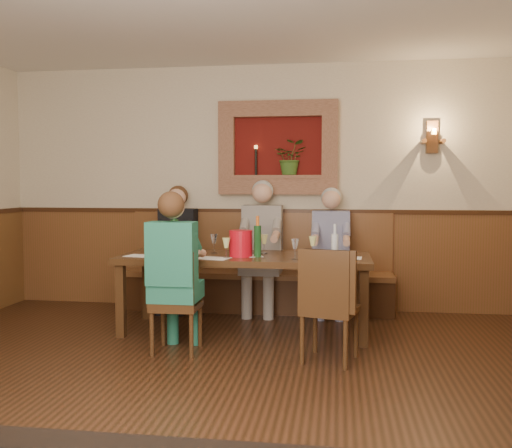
# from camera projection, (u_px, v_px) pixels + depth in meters

# --- Properties ---
(ground_plane) EXTENTS (6.00, 6.00, 0.00)m
(ground_plane) POSITION_uv_depth(u_px,v_px,m) (200.00, 403.00, 3.74)
(ground_plane) COLOR black
(ground_plane) RESTS_ON ground
(room_shell) EXTENTS (6.04, 6.04, 2.82)m
(room_shell) POSITION_uv_depth(u_px,v_px,m) (198.00, 113.00, 3.61)
(room_shell) COLOR beige
(room_shell) RESTS_ON ground
(wainscoting) EXTENTS (6.02, 6.02, 1.15)m
(wainscoting) POSITION_uv_depth(u_px,v_px,m) (199.00, 315.00, 3.70)
(wainscoting) COLOR brown
(wainscoting) RESTS_ON ground
(wall_niche) EXTENTS (1.36, 0.30, 1.06)m
(wall_niche) POSITION_uv_depth(u_px,v_px,m) (281.00, 152.00, 6.49)
(wall_niche) COLOR #58100C
(wall_niche) RESTS_ON ground
(wall_sconce) EXTENTS (0.25, 0.20, 0.35)m
(wall_sconce) POSITION_uv_depth(u_px,v_px,m) (432.00, 138.00, 6.23)
(wall_sconce) COLOR brown
(wall_sconce) RESTS_ON ground
(dining_table) EXTENTS (2.40, 0.90, 0.75)m
(dining_table) POSITION_uv_depth(u_px,v_px,m) (245.00, 263.00, 5.52)
(dining_table) COLOR black
(dining_table) RESTS_ON ground
(bench) EXTENTS (3.00, 0.45, 1.11)m
(bench) POSITION_uv_depth(u_px,v_px,m) (258.00, 282.00, 6.47)
(bench) COLOR #381E0F
(bench) RESTS_ON ground
(chair_near_left) EXTENTS (0.40, 0.40, 0.88)m
(chair_near_left) POSITION_uv_depth(u_px,v_px,m) (176.00, 323.00, 4.86)
(chair_near_left) COLOR black
(chair_near_left) RESTS_ON ground
(chair_near_right) EXTENTS (0.50, 0.50, 0.93)m
(chair_near_right) POSITION_uv_depth(u_px,v_px,m) (329.00, 329.00, 4.60)
(chair_near_right) COLOR black
(chair_near_right) RESTS_ON ground
(person_bench_left) EXTENTS (0.42, 0.51, 1.42)m
(person_bench_left) POSITION_uv_depth(u_px,v_px,m) (176.00, 259.00, 6.48)
(person_bench_left) COLOR black
(person_bench_left) RESTS_ON ground
(person_bench_mid) EXTENTS (0.44, 0.54, 1.48)m
(person_bench_mid) POSITION_uv_depth(u_px,v_px,m) (261.00, 258.00, 6.34)
(person_bench_mid) COLOR #625C59
(person_bench_mid) RESTS_ON ground
(person_bench_right) EXTENTS (0.41, 0.50, 1.40)m
(person_bench_right) POSITION_uv_depth(u_px,v_px,m) (331.00, 263.00, 6.24)
(person_bench_right) COLOR navy
(person_bench_right) RESTS_ON ground
(person_chair_front) EXTENTS (0.40, 0.49, 1.38)m
(person_chair_front) POSITION_uv_depth(u_px,v_px,m) (175.00, 287.00, 4.82)
(person_chair_front) COLOR #1C5F63
(person_chair_front) RESTS_ON ground
(spittoon_bucket) EXTENTS (0.28, 0.28, 0.25)m
(spittoon_bucket) POSITION_uv_depth(u_px,v_px,m) (241.00, 243.00, 5.41)
(spittoon_bucket) COLOR red
(spittoon_bucket) RESTS_ON dining_table
(wine_bottle_green_a) EXTENTS (0.09, 0.09, 0.39)m
(wine_bottle_green_a) POSITION_uv_depth(u_px,v_px,m) (258.00, 240.00, 5.37)
(wine_bottle_green_a) COLOR #19471E
(wine_bottle_green_a) RESTS_ON dining_table
(wine_bottle_green_b) EXTENTS (0.10, 0.10, 0.42)m
(wine_bottle_green_b) POSITION_uv_depth(u_px,v_px,m) (175.00, 235.00, 5.71)
(wine_bottle_green_b) COLOR #19471E
(wine_bottle_green_b) RESTS_ON dining_table
(water_bottle) EXTENTS (0.07, 0.07, 0.34)m
(water_bottle) POSITION_uv_depth(u_px,v_px,m) (335.00, 247.00, 5.02)
(water_bottle) COLOR silver
(water_bottle) RESTS_ON dining_table
(tasting_sheet_a) EXTENTS (0.31, 0.25, 0.00)m
(tasting_sheet_a) POSITION_uv_depth(u_px,v_px,m) (141.00, 256.00, 5.45)
(tasting_sheet_a) COLOR white
(tasting_sheet_a) RESTS_ON dining_table
(tasting_sheet_b) EXTENTS (0.31, 0.27, 0.00)m
(tasting_sheet_b) POSITION_uv_depth(u_px,v_px,m) (248.00, 256.00, 5.44)
(tasting_sheet_b) COLOR white
(tasting_sheet_b) RESTS_ON dining_table
(tasting_sheet_c) EXTENTS (0.30, 0.22, 0.00)m
(tasting_sheet_c) POSITION_uv_depth(u_px,v_px,m) (346.00, 258.00, 5.31)
(tasting_sheet_c) COLOR white
(tasting_sheet_c) RESTS_ON dining_table
(tasting_sheet_d) EXTENTS (0.33, 0.27, 0.00)m
(tasting_sheet_d) POSITION_uv_depth(u_px,v_px,m) (213.00, 258.00, 5.27)
(tasting_sheet_d) COLOR white
(tasting_sheet_d) RESTS_ON dining_table
(wine_glass_0) EXTENTS (0.08, 0.08, 0.19)m
(wine_glass_0) POSITION_uv_depth(u_px,v_px,m) (167.00, 243.00, 5.69)
(wine_glass_0) COLOR white
(wine_glass_0) RESTS_ON dining_table
(wine_glass_1) EXTENTS (0.08, 0.08, 0.19)m
(wine_glass_1) POSITION_uv_depth(u_px,v_px,m) (264.00, 244.00, 5.63)
(wine_glass_1) COLOR #EEF592
(wine_glass_1) RESTS_ON dining_table
(wine_glass_2) EXTENTS (0.08, 0.08, 0.19)m
(wine_glass_2) POSITION_uv_depth(u_px,v_px,m) (313.00, 246.00, 5.44)
(wine_glass_2) COLOR #EEF592
(wine_glass_2) RESTS_ON dining_table
(wine_glass_3) EXTENTS (0.08, 0.08, 0.19)m
(wine_glass_3) POSITION_uv_depth(u_px,v_px,m) (295.00, 249.00, 5.21)
(wine_glass_3) COLOR white
(wine_glass_3) RESTS_ON dining_table
(wine_glass_4) EXTENTS (0.08, 0.08, 0.19)m
(wine_glass_4) POSITION_uv_depth(u_px,v_px,m) (214.00, 243.00, 5.69)
(wine_glass_4) COLOR white
(wine_glass_4) RESTS_ON dining_table
(wine_glass_5) EXTENTS (0.08, 0.08, 0.19)m
(wine_glass_5) POSITION_uv_depth(u_px,v_px,m) (192.00, 247.00, 5.37)
(wine_glass_5) COLOR #EEF592
(wine_glass_5) RESTS_ON dining_table
(wine_glass_6) EXTENTS (0.08, 0.08, 0.19)m
(wine_glass_6) POSITION_uv_depth(u_px,v_px,m) (233.00, 246.00, 5.43)
(wine_glass_6) COLOR #EEF592
(wine_glass_6) RESTS_ON dining_table
(wine_glass_7) EXTENTS (0.08, 0.08, 0.19)m
(wine_glass_7) POSITION_uv_depth(u_px,v_px,m) (226.00, 248.00, 5.28)
(wine_glass_7) COLOR #EEF592
(wine_glass_7) RESTS_ON dining_table
(wine_glass_8) EXTENTS (0.08, 0.08, 0.19)m
(wine_glass_8) POSITION_uv_depth(u_px,v_px,m) (149.00, 245.00, 5.53)
(wine_glass_8) COLOR #EEF592
(wine_glass_8) RESTS_ON dining_table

